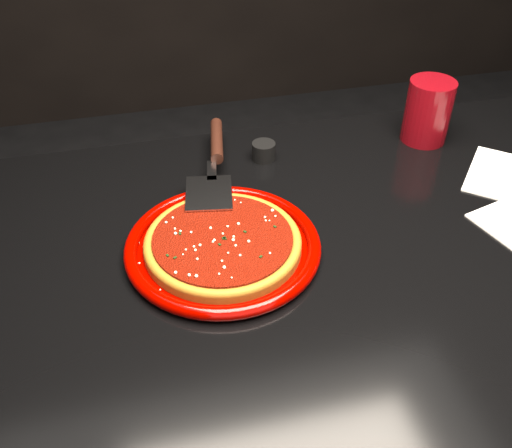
{
  "coord_description": "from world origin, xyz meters",
  "views": [
    {
      "loc": [
        -0.28,
        -0.62,
        1.34
      ],
      "look_at": [
        -0.11,
        0.06,
        0.77
      ],
      "focal_mm": 40.0,
      "sensor_mm": 36.0,
      "label": 1
    }
  ],
  "objects_px": {
    "pizza_server": "(214,162)",
    "ramekin": "(264,151)",
    "cup": "(428,111)",
    "table": "(317,391)",
    "plate": "(223,246)"
  },
  "relations": [
    {
      "from": "pizza_server",
      "to": "ramekin",
      "type": "xyz_separation_m",
      "value": [
        0.1,
        0.05,
        -0.02
      ]
    },
    {
      "from": "table",
      "to": "plate",
      "type": "relative_size",
      "value": 3.95
    },
    {
      "from": "plate",
      "to": "cup",
      "type": "height_order",
      "value": "cup"
    },
    {
      "from": "plate",
      "to": "ramekin",
      "type": "height_order",
      "value": "ramekin"
    },
    {
      "from": "cup",
      "to": "ramekin",
      "type": "height_order",
      "value": "cup"
    },
    {
      "from": "pizza_server",
      "to": "cup",
      "type": "bearing_deg",
      "value": 16.2
    },
    {
      "from": "plate",
      "to": "ramekin",
      "type": "xyz_separation_m",
      "value": [
        0.13,
        0.25,
        0.01
      ]
    },
    {
      "from": "plate",
      "to": "pizza_server",
      "type": "relative_size",
      "value": 0.92
    },
    {
      "from": "pizza_server",
      "to": "ramekin",
      "type": "bearing_deg",
      "value": 36.16
    },
    {
      "from": "table",
      "to": "cup",
      "type": "bearing_deg",
      "value": 43.49
    },
    {
      "from": "pizza_server",
      "to": "ramekin",
      "type": "height_order",
      "value": "pizza_server"
    },
    {
      "from": "table",
      "to": "cup",
      "type": "relative_size",
      "value": 9.62
    },
    {
      "from": "table",
      "to": "pizza_server",
      "type": "relative_size",
      "value": 3.64
    },
    {
      "from": "plate",
      "to": "pizza_server",
      "type": "distance_m",
      "value": 0.2
    },
    {
      "from": "cup",
      "to": "pizza_server",
      "type": "bearing_deg",
      "value": -173.76
    }
  ]
}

